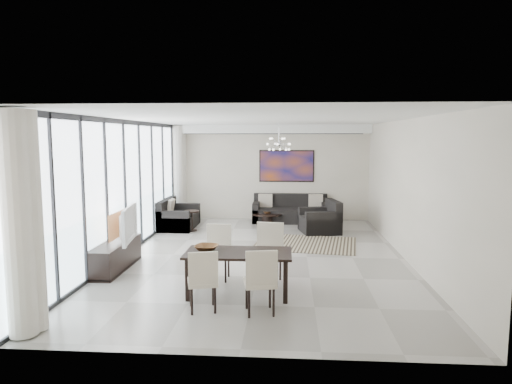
# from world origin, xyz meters

# --- Properties ---
(room_shell) EXTENTS (6.00, 9.00, 2.90)m
(room_shell) POSITION_xyz_m (0.46, 0.00, 1.45)
(room_shell) COLOR #A8A39B
(room_shell) RESTS_ON ground
(window_wall) EXTENTS (0.37, 8.95, 2.90)m
(window_wall) POSITION_xyz_m (-2.86, 0.00, 1.47)
(window_wall) COLOR silver
(window_wall) RESTS_ON floor
(soffit) EXTENTS (5.98, 0.40, 0.26)m
(soffit) POSITION_xyz_m (0.00, 4.30, 2.77)
(soffit) COLOR white
(soffit) RESTS_ON room_shell
(painting) EXTENTS (1.68, 0.04, 0.98)m
(painting) POSITION_xyz_m (0.50, 4.47, 1.65)
(painting) COLOR #A34516
(painting) RESTS_ON room_shell
(chandelier) EXTENTS (0.66, 0.66, 0.71)m
(chandelier) POSITION_xyz_m (0.30, 2.50, 2.35)
(chandelier) COLOR silver
(chandelier) RESTS_ON room_shell
(rug) EXTENTS (2.60, 2.14, 0.01)m
(rug) POSITION_xyz_m (0.98, 1.22, 0.01)
(rug) COLOR black
(rug) RESTS_ON floor
(coffee_table) EXTENTS (0.89, 0.89, 0.31)m
(coffee_table) POSITION_xyz_m (-0.05, 3.68, 0.18)
(coffee_table) COLOR black
(coffee_table) RESTS_ON floor
(bowl_coffee) EXTENTS (0.25, 0.25, 0.07)m
(bowl_coffee) POSITION_xyz_m (-0.05, 3.61, 0.35)
(bowl_coffee) COLOR brown
(bowl_coffee) RESTS_ON coffee_table
(sofa_main) EXTENTS (2.23, 0.91, 0.81)m
(sofa_main) POSITION_xyz_m (0.62, 4.07, 0.27)
(sofa_main) COLOR black
(sofa_main) RESTS_ON floor
(loveseat) EXTENTS (0.90, 1.60, 0.80)m
(loveseat) POSITION_xyz_m (-2.55, 2.95, 0.27)
(loveseat) COLOR black
(loveseat) RESTS_ON floor
(armchair) EXTENTS (1.14, 1.19, 0.85)m
(armchair) POSITION_xyz_m (1.44, 2.59, 0.29)
(armchair) COLOR black
(armchair) RESTS_ON floor
(side_table) EXTENTS (0.41, 0.41, 0.56)m
(side_table) POSITION_xyz_m (-2.05, 2.52, 0.37)
(side_table) COLOR black
(side_table) RESTS_ON floor
(tv_console) EXTENTS (0.48, 1.70, 0.53)m
(tv_console) POSITION_xyz_m (-2.76, -1.16, 0.27)
(tv_console) COLOR black
(tv_console) RESTS_ON floor
(television) EXTENTS (0.33, 1.19, 0.68)m
(television) POSITION_xyz_m (-2.60, -1.09, 0.87)
(television) COLOR gray
(television) RESTS_ON tv_console
(dining_table) EXTENTS (1.70, 0.86, 0.71)m
(dining_table) POSITION_xyz_m (-0.23, -2.42, 0.62)
(dining_table) COLOR black
(dining_table) RESTS_ON floor
(dining_chair_sw) EXTENTS (0.52, 0.52, 0.92)m
(dining_chair_sw) POSITION_xyz_m (-0.66, -3.19, 0.53)
(dining_chair_sw) COLOR beige
(dining_chair_sw) RESTS_ON floor
(dining_chair_se) EXTENTS (0.52, 0.52, 0.97)m
(dining_chair_se) POSITION_xyz_m (0.17, -3.24, 0.56)
(dining_chair_se) COLOR beige
(dining_chair_se) RESTS_ON floor
(dining_chair_nw) EXTENTS (0.46, 0.46, 0.97)m
(dining_chair_nw) POSITION_xyz_m (-0.69, -1.55, 0.56)
(dining_chair_nw) COLOR beige
(dining_chair_nw) RESTS_ON floor
(dining_chair_ne) EXTENTS (0.53, 0.53, 1.03)m
(dining_chair_ne) POSITION_xyz_m (0.23, -1.66, 0.59)
(dining_chair_ne) COLOR beige
(dining_chair_ne) RESTS_ON floor
(bowl_dining) EXTENTS (0.45, 0.45, 0.09)m
(bowl_dining) POSITION_xyz_m (-0.76, -2.37, 0.75)
(bowl_dining) COLOR brown
(bowl_dining) RESTS_ON dining_table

